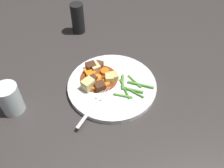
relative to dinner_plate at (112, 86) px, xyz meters
The scene contains 28 objects.
ground_plane 0.01m from the dinner_plate, ahead, with size 3.00×3.00×0.00m, color #383330.
dinner_plate is the anchor object (origin of this frame).
stew_sauce 0.05m from the dinner_plate, 17.54° to the right, with size 0.12×0.12×0.00m, color brown.
carrot_slice_0 0.06m from the dinner_plate, 53.11° to the right, with size 0.03×0.03×0.01m, color orange.
carrot_slice_1 0.03m from the dinner_plate, 18.95° to the left, with size 0.03×0.03×0.01m, color orange.
carrot_slice_2 0.04m from the dinner_plate, 14.26° to the left, with size 0.03×0.03×0.01m, color orange.
carrot_slice_3 0.08m from the dinner_plate, 18.40° to the right, with size 0.03×0.03×0.01m, color orange.
carrot_slice_4 0.10m from the dinner_plate, 22.14° to the right, with size 0.03×0.03×0.01m, color orange.
carrot_slice_5 0.05m from the dinner_plate, 11.14° to the right, with size 0.02×0.02×0.01m, color orange.
carrot_slice_6 0.06m from the dinner_plate, 26.80° to the left, with size 0.03×0.03×0.01m, color orange.
potato_chunk_0 0.09m from the dinner_plate, 38.06° to the right, with size 0.03×0.03×0.02m, color #EAD68C.
potato_chunk_1 0.08m from the dinner_plate, 24.25° to the left, with size 0.04×0.03×0.03m, color #E5CC7A.
potato_chunk_2 0.03m from the dinner_plate, 79.10° to the right, with size 0.03×0.03×0.02m, color #DBBC6B.
potato_chunk_3 0.03m from the dinner_plate, 43.07° to the right, with size 0.03×0.02×0.03m, color #E5CC7A.
meat_chunk_0 0.09m from the dinner_plate, 49.25° to the right, with size 0.03×0.02×0.02m, color #56331E.
meat_chunk_1 0.07m from the dinner_plate, ahead, with size 0.02×0.02×0.02m, color #4C2B19.
meat_chunk_2 0.10m from the dinner_plate, 32.49° to the right, with size 0.03×0.03×0.02m, color #4C2B19.
meat_chunk_3 0.05m from the dinner_plate, 38.45° to the left, with size 0.03×0.03×0.02m, color #4C2B19.
green_bean_0 0.08m from the dinner_plate, 168.44° to the left, with size 0.01×0.01×0.05m, color #66AD42.
green_bean_1 0.07m from the dinner_plate, 163.60° to the left, with size 0.01×0.01×0.08m, color #4C8E33.
green_bean_2 0.06m from the dinner_plate, 135.01° to the left, with size 0.01×0.01×0.06m, color #66AD42.
green_bean_3 0.05m from the dinner_plate, 161.86° to the left, with size 0.01×0.01×0.08m, color #4C8E33.
green_bean_4 0.04m from the dinner_plate, 160.37° to the right, with size 0.01×0.01×0.06m, color #599E38.
green_bean_5 0.09m from the dinner_plate, behind, with size 0.01×0.01×0.08m, color #599E38.
green_bean_6 0.07m from the dinner_plate, 161.21° to the right, with size 0.01×0.01×0.07m, color #66AD42.
fork 0.10m from the dinner_plate, 69.66° to the left, with size 0.06×0.17×0.00m.
water_glass 0.31m from the dinner_plate, 27.96° to the left, with size 0.07×0.07×0.10m, color silver.
pepper_mill 0.34m from the dinner_plate, 54.84° to the right, with size 0.05×0.05×0.12m, color black.
Camera 1 is at (-0.11, 0.52, 0.60)m, focal length 39.72 mm.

